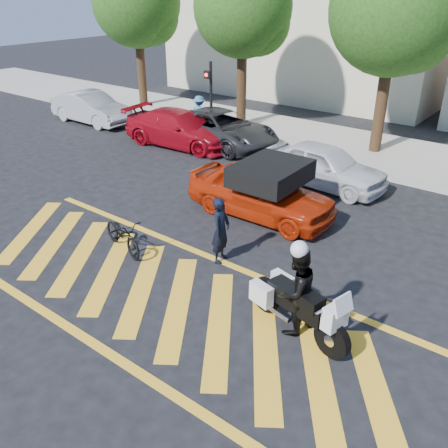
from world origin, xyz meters
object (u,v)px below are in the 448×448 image
Objects in this scene: parked_mid_right at (325,166)px; parked_mid_left at (221,128)px; bicycle at (123,234)px; red_convertible at (261,191)px; parked_far_left at (91,108)px; parked_left at (180,129)px; police_motorcycle at (296,305)px; officer_moto at (296,291)px; officer_bike at (221,230)px.

parked_mid_left is at bearing 78.99° from parked_mid_right.
bicycle is 0.39× the size of red_convertible.
parked_mid_right is (12.51, -0.41, -0.01)m from parked_far_left.
police_motorcycle is at bearing -132.65° from parked_left.
officer_moto is 0.44× the size of parked_mid_right.
parked_far_left is (-10.47, 7.38, 0.27)m from bicycle.
officer_bike is at bearing -174.25° from parked_mid_right.
parked_left is at bearing 47.48° from bicycle.
bicycle is 7.26m from parked_mid_right.
officer_bike reaches higher than parked_far_left.
red_convertible is at bearing -125.11° from parked_mid_left.
officer_bike is 2.77m from red_convertible.
parked_mid_right is (-0.23, 5.85, -0.12)m from officer_bike.
parked_left is 1.68m from parked_mid_left.
officer_moto is 11.88m from parked_mid_left.
police_motorcycle reaches higher than bicycle.
parked_far_left reaches higher than police_motorcycle.
parked_far_left is at bearing 91.63° from parked_mid_right.
police_motorcycle is at bearing -139.58° from red_convertible.
parked_far_left is (-12.73, 6.26, -0.11)m from officer_bike.
officer_bike is 0.68× the size of police_motorcycle.
parked_mid_right is at bearing 126.79° from police_motorcycle.
bicycle is at bearing 167.26° from parked_mid_right.
parked_mid_left is (-4.98, 4.56, -0.03)m from red_convertible.
parked_left is at bearing 135.53° from parked_mid_left.
parked_left and parked_mid_left have the same top height.
red_convertible is (-0.65, 2.69, -0.08)m from officer_bike.
officer_bike is 9.32m from parked_left.
officer_moto is at bearing -116.06° from parked_far_left.
parked_left is (5.78, -0.05, -0.01)m from parked_far_left.
bicycle is 0.94× the size of officer_moto.
officer_bike is at bearing 170.50° from police_motorcycle.
officer_moto is at bearing -137.67° from police_motorcycle.
officer_bike reaches higher than bicycle.
red_convertible is (-3.38, 3.88, 0.15)m from police_motorcycle.
police_motorcycle is 7.64m from parked_mid_right.
parked_mid_left is (-8.36, 8.44, 0.12)m from police_motorcycle.
bicycle is 0.70× the size of police_motorcycle.
parked_far_left is (-12.09, 3.57, -0.03)m from red_convertible.
officer_bike is at bearing -134.83° from parked_mid_left.
parked_mid_left is 1.24× the size of parked_mid_right.
officer_moto reaches higher than parked_left.
officer_moto reaches higher than bicycle.
officer_bike reaches higher than red_convertible.
police_motorcycle is at bearing -75.95° from bicycle.
bicycle is (-2.26, -1.12, -0.38)m from officer_bike.
officer_bike is at bearing -48.86° from bicycle.
police_motorcycle is (5.00, -0.07, 0.15)m from bicycle.
parked_left is at bearing 156.58° from police_motorcycle.
police_motorcycle is 12.19m from parked_left.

